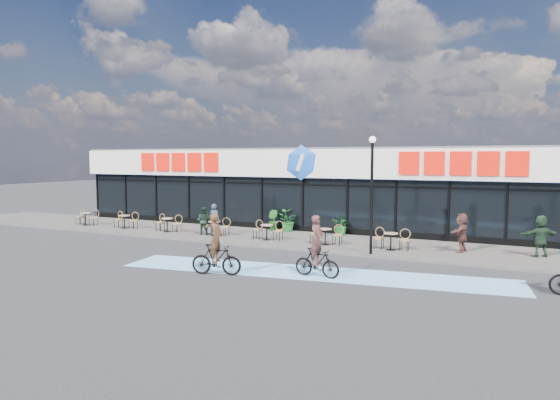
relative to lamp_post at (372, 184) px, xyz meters
name	(u,v)px	position (x,y,z in m)	size (l,w,h in m)	color
ground	(236,256)	(-5.07, -2.30, -2.99)	(120.00, 120.00, 0.00)	#28282B
sidewalk	(283,239)	(-5.07, 2.20, -2.94)	(44.00, 5.00, 0.10)	#58554E
bike_lane	(312,273)	(-1.07, -3.80, -2.99)	(14.00, 2.20, 0.01)	#7AB5E6
building	(323,187)	(-5.07, 7.63, -0.65)	(30.60, 6.57, 4.75)	black
lamp_post	(372,184)	(0.00, 0.00, 0.00)	(0.28, 0.28, 4.83)	black
bistro_set_0	(87,217)	(-17.51, 1.35, -2.44)	(1.54, 0.62, 0.90)	tan
bistro_set_1	(126,220)	(-14.50, 1.35, -2.44)	(1.54, 0.62, 0.90)	tan
bistro_set_2	(168,223)	(-11.50, 1.35, -2.44)	(1.54, 0.62, 0.90)	tan
bistro_set_3	(215,227)	(-8.49, 1.35, -2.44)	(1.54, 0.62, 0.90)	tan
bistro_set_4	(268,230)	(-5.49, 1.35, -2.44)	(1.54, 0.62, 0.90)	tan
bistro_set_5	(326,234)	(-2.48, 1.35, -2.44)	(1.54, 0.62, 0.90)	tan
bistro_set_6	(391,239)	(0.52, 1.35, -2.44)	(1.54, 0.62, 0.90)	tan
potted_plant_left	(273,220)	(-6.62, 4.15, -2.33)	(0.62, 0.50, 1.12)	#154814
potted_plant_mid	(287,221)	(-5.82, 4.22, -2.31)	(1.05, 0.91, 1.16)	#195A22
potted_plant_right	(341,225)	(-2.71, 4.16, -2.37)	(0.93, 0.81, 1.04)	#1A5C1E
patron_left	(214,220)	(-8.54, 1.34, -2.08)	(0.59, 0.39, 1.62)	#2E3748
patron_right	(203,221)	(-9.18, 1.29, -2.17)	(0.70, 0.55, 1.44)	black
pedestrian_a	(462,232)	(3.30, 2.13, -2.07)	(1.53, 0.49, 1.65)	brown
pedestrian_c	(541,236)	(6.25, 2.39, -2.05)	(1.57, 0.50, 1.69)	#1C321F
cyclist_a	(317,255)	(-0.66, -4.32, -2.22)	(1.68, 0.64, 2.12)	black
cyclist_c	(216,253)	(-3.93, -5.52, -2.23)	(1.85, 0.93, 2.14)	black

